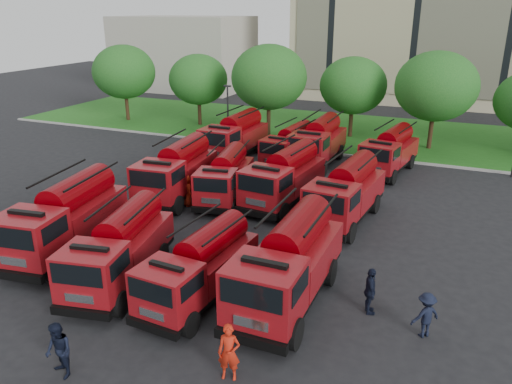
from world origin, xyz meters
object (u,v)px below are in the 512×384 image
fire_truck_5 (226,176)px  fire_truck_9 (290,146)px  fire_truck_3 (288,263)px  fire_truck_4 (177,170)px  fire_truck_0 (66,217)px  firefighter_3 (423,335)px  fire_truck_6 (284,177)px  firefighter_0 (230,377)px  firefighter_1 (63,375)px  fire_truck_2 (200,266)px  firefighter_2 (368,313)px  fire_truck_11 (390,151)px  fire_truck_7 (346,192)px  fire_truck_10 (318,142)px  fire_truck_1 (120,248)px  firefighter_4 (187,205)px  firefighter_5 (333,217)px  fire_truck_8 (235,136)px

fire_truck_5 → fire_truck_9: bearing=70.3°
fire_truck_3 → fire_truck_4: (-10.28, 8.52, -0.02)m
fire_truck_0 → firefighter_3: (16.59, -0.33, -1.73)m
fire_truck_6 → firefighter_3: 13.90m
firefighter_0 → firefighter_1: 5.39m
fire_truck_2 → fire_truck_6: size_ratio=0.87×
fire_truck_3 → firefighter_2: size_ratio=3.94×
fire_truck_4 → fire_truck_11: bearing=35.9°
fire_truck_6 → fire_truck_7: 4.19m
fire_truck_6 → fire_truck_10: fire_truck_10 is taller
fire_truck_7 → fire_truck_11: size_ratio=1.04×
fire_truck_3 → fire_truck_9: fire_truck_3 is taller
fire_truck_1 → firefighter_3: fire_truck_1 is taller
fire_truck_0 → firefighter_4: (2.30, 7.32, -1.73)m
firefighter_1 → fire_truck_5: bearing=121.9°
firefighter_2 → firefighter_4: bearing=39.7°
fire_truck_4 → fire_truck_9: (4.18, 9.12, -0.24)m
fire_truck_4 → firefighter_1: size_ratio=3.99×
fire_truck_0 → firefighter_0: size_ratio=4.02×
fire_truck_2 → firefighter_4: bearing=127.8°
firefighter_2 → firefighter_5: firefighter_5 is taller
fire_truck_2 → firefighter_3: (8.59, 0.94, -1.45)m
fire_truck_2 → firefighter_2: size_ratio=3.37×
fire_truck_2 → fire_truck_0: bearing=175.2°
fire_truck_6 → firefighter_2: fire_truck_6 is taller
firefighter_4 → firefighter_5: firefighter_5 is taller
firefighter_0 → firefighter_1: size_ratio=1.01×
fire_truck_10 → firefighter_5: (3.71, -9.53, -1.70)m
fire_truck_9 → firefighter_5: (5.57, -8.49, -1.47)m
fire_truck_2 → fire_truck_4: fire_truck_4 is taller
fire_truck_5 → fire_truck_8: 9.19m
fire_truck_0 → fire_truck_10: (7.07, 18.60, -0.03)m
fire_truck_3 → fire_truck_5: fire_truck_3 is taller
fire_truck_8 → fire_truck_11: fire_truck_8 is taller
firefighter_5 → firefighter_0: bearing=117.4°
fire_truck_5 → fire_truck_11: 12.57m
fire_truck_6 → fire_truck_2: bearing=-81.5°
firefighter_1 → firefighter_2: 11.19m
fire_truck_9 → firefighter_1: 24.67m
fire_truck_1 → firefighter_1: (1.90, -5.68, -1.56)m
fire_truck_11 → fire_truck_0: bearing=-114.5°
fire_truck_5 → firefighter_1: size_ratio=3.53×
firefighter_2 → firefighter_3: firefighter_2 is taller
fire_truck_2 → fire_truck_7: 10.71m
fire_truck_11 → fire_truck_6: bearing=-110.5°
fire_truck_4 → firefighter_2: 15.80m
firefighter_1 → firefighter_0: bearing=46.5°
fire_truck_5 → firefighter_1: (2.11, -16.21, -1.49)m
fire_truck_1 → firefighter_4: bearing=91.2°
fire_truck_4 → fire_truck_9: 10.03m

